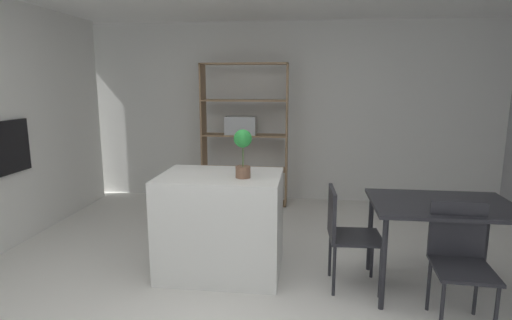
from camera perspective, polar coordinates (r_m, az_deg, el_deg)
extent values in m
plane|color=silver|center=(3.48, -2.38, -19.65)|extent=(9.26, 9.26, 0.00)
cube|color=silver|center=(6.19, 2.44, 6.64)|extent=(6.73, 0.06, 2.64)
cube|color=black|center=(5.04, -31.20, 1.53)|extent=(0.04, 0.58, 0.56)
cylinder|color=#B7BABC|center=(5.03, -31.77, 4.14)|extent=(0.02, 0.47, 0.02)
cube|color=white|center=(3.86, -4.87, -8.84)|extent=(1.10, 0.80, 0.94)
cylinder|color=brown|center=(3.59, -1.82, -1.68)|extent=(0.13, 0.13, 0.10)
cylinder|color=#476633|center=(3.56, -1.84, 0.58)|extent=(0.01, 0.01, 0.19)
sphere|color=green|center=(3.54, -1.85, 3.02)|extent=(0.16, 0.16, 0.16)
cube|color=#997551|center=(6.02, -7.32, 3.55)|extent=(0.02, 0.31, 2.03)
cube|color=#997551|center=(5.84, 4.31, 3.39)|extent=(0.02, 0.31, 2.03)
cube|color=#997551|center=(5.86, -1.64, 13.27)|extent=(1.24, 0.31, 0.02)
cube|color=#997551|center=(6.11, -1.54, -5.89)|extent=(1.24, 0.31, 0.02)
cube|color=#997551|center=(5.99, -1.57, -1.23)|extent=(1.19, 0.31, 0.02)
cube|color=#997551|center=(5.90, -1.59, 3.49)|extent=(1.19, 0.31, 0.02)
cube|color=#997551|center=(5.86, -1.62, 8.31)|extent=(1.19, 0.31, 0.02)
cube|color=#2D6BAD|center=(6.16, -5.23, -4.86)|extent=(0.06, 0.25, 0.17)
cube|color=#8E4793|center=(6.14, -4.76, -4.60)|extent=(0.03, 0.25, 0.23)
cube|color=#B7BABC|center=(5.89, -2.11, 4.86)|extent=(0.44, 0.27, 0.26)
cube|color=#232328|center=(3.73, 24.62, -5.69)|extent=(1.15, 0.82, 0.03)
cylinder|color=#232328|center=(3.41, 17.35, -13.68)|extent=(0.04, 0.04, 0.75)
cylinder|color=#232328|center=(4.05, 15.64, -9.64)|extent=(0.04, 0.04, 0.75)
cylinder|color=#232328|center=(4.33, 29.44, -9.34)|extent=(0.04, 0.04, 0.75)
cube|color=#232328|center=(3.36, 26.90, -13.44)|extent=(0.43, 0.48, 0.03)
cube|color=#232328|center=(3.47, 26.25, -8.63)|extent=(0.40, 0.05, 0.43)
cylinder|color=#232328|center=(3.25, 24.49, -18.66)|extent=(0.03, 0.03, 0.44)
cylinder|color=#232328|center=(3.35, 30.46, -18.30)|extent=(0.03, 0.03, 0.44)
cylinder|color=#232328|center=(3.58, 22.97, -15.64)|extent=(0.03, 0.03, 0.44)
cylinder|color=#232328|center=(3.67, 28.35, -15.44)|extent=(0.03, 0.03, 0.44)
cube|color=#232328|center=(3.68, 13.67, -10.39)|extent=(0.46, 0.44, 0.03)
cube|color=#232328|center=(3.58, 10.56, -7.17)|extent=(0.05, 0.42, 0.41)
cylinder|color=#232328|center=(3.64, 16.99, -14.78)|extent=(0.03, 0.03, 0.44)
cylinder|color=#232328|center=(3.96, 15.89, -12.57)|extent=(0.03, 0.03, 0.44)
cylinder|color=#232328|center=(3.58, 10.84, -14.94)|extent=(0.03, 0.03, 0.44)
cylinder|color=#232328|center=(3.91, 10.29, -12.66)|extent=(0.03, 0.03, 0.44)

